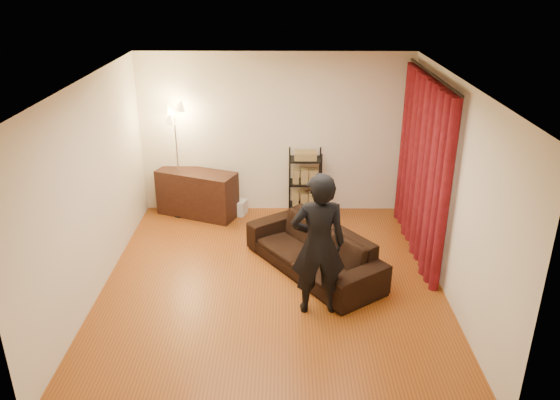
{
  "coord_description": "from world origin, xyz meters",
  "views": [
    {
      "loc": [
        0.15,
        -6.27,
        3.92
      ],
      "look_at": [
        0.1,
        0.3,
        1.1
      ],
      "focal_mm": 35.0,
      "sensor_mm": 36.0,
      "label": 1
    }
  ],
  "objects_px": {
    "sofa": "(313,250)",
    "media_cabinet": "(197,193)",
    "floor_lamp": "(178,162)",
    "person": "(318,245)",
    "storage_boxes": "(237,207)",
    "wire_shelf": "(305,183)"
  },
  "relations": [
    {
      "from": "sofa",
      "to": "media_cabinet",
      "type": "distance_m",
      "value": 2.64
    },
    {
      "from": "media_cabinet",
      "to": "storage_boxes",
      "type": "height_order",
      "value": "media_cabinet"
    },
    {
      "from": "media_cabinet",
      "to": "storage_boxes",
      "type": "distance_m",
      "value": 0.71
    },
    {
      "from": "media_cabinet",
      "to": "wire_shelf",
      "type": "distance_m",
      "value": 1.83
    },
    {
      "from": "person",
      "to": "storage_boxes",
      "type": "height_order",
      "value": "person"
    },
    {
      "from": "sofa",
      "to": "floor_lamp",
      "type": "relative_size",
      "value": 1.14
    },
    {
      "from": "storage_boxes",
      "to": "floor_lamp",
      "type": "height_order",
      "value": "floor_lamp"
    },
    {
      "from": "floor_lamp",
      "to": "sofa",
      "type": "bearing_deg",
      "value": -40.37
    },
    {
      "from": "sofa",
      "to": "media_cabinet",
      "type": "bearing_deg",
      "value": -170.0
    },
    {
      "from": "storage_boxes",
      "to": "media_cabinet",
      "type": "bearing_deg",
      "value": -178.53
    },
    {
      "from": "storage_boxes",
      "to": "floor_lamp",
      "type": "relative_size",
      "value": 0.16
    },
    {
      "from": "person",
      "to": "wire_shelf",
      "type": "relative_size",
      "value": 1.58
    },
    {
      "from": "media_cabinet",
      "to": "floor_lamp",
      "type": "height_order",
      "value": "floor_lamp"
    },
    {
      "from": "media_cabinet",
      "to": "floor_lamp",
      "type": "relative_size",
      "value": 0.7
    },
    {
      "from": "sofa",
      "to": "wire_shelf",
      "type": "distance_m",
      "value": 1.92
    },
    {
      "from": "sofa",
      "to": "person",
      "type": "distance_m",
      "value": 1.11
    },
    {
      "from": "storage_boxes",
      "to": "person",
      "type": "bearing_deg",
      "value": -66.69
    },
    {
      "from": "sofa",
      "to": "wire_shelf",
      "type": "bearing_deg",
      "value": 146.41
    },
    {
      "from": "sofa",
      "to": "person",
      "type": "xyz_separation_m",
      "value": [
        -0.0,
        -0.94,
        0.59
      ]
    },
    {
      "from": "media_cabinet",
      "to": "storage_boxes",
      "type": "relative_size",
      "value": 4.32
    },
    {
      "from": "sofa",
      "to": "storage_boxes",
      "type": "relative_size",
      "value": 7.03
    },
    {
      "from": "person",
      "to": "storage_boxes",
      "type": "distance_m",
      "value": 3.16
    }
  ]
}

